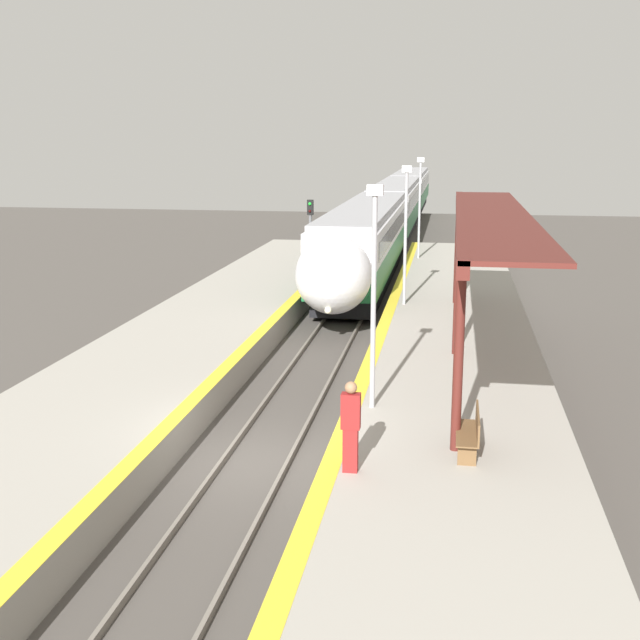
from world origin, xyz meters
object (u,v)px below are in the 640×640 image
railway_signal (310,234)px  lamppost_far (420,201)px  person_waiting (351,425)px  train (394,207)px  lamppost_near (374,283)px  platform_bench (471,432)px  lamppost_mid (406,226)px

railway_signal → lamppost_far: 6.97m
person_waiting → lamppost_far: (0.03, 27.70, 2.04)m
train → lamppost_near: (2.38, -38.97, 1.62)m
lamppost_near → lamppost_far: bearing=90.0°
lamppost_near → lamppost_far: size_ratio=1.00×
train → platform_bench: 41.75m
lamppost_near → person_waiting: bearing=-90.5°
lamppost_far → person_waiting: bearing=-90.1°
lamppost_far → platform_bench: bearing=-85.2°
railway_signal → lamppost_near: bearing=-75.7°
railway_signal → lamppost_near: lamppost_near is taller
railway_signal → lamppost_mid: bearing=-55.8°
railway_signal → person_waiting: bearing=-78.1°
lamppost_near → train: bearing=93.5°
lamppost_near → lamppost_far: same height
platform_bench → lamppost_mid: size_ratio=0.30×
platform_bench → lamppost_mid: lamppost_mid is taller
lamppost_near → lamppost_mid: bearing=90.0°
lamppost_mid → train: bearing=95.0°
person_waiting → train: bearing=93.1°
person_waiting → railway_signal: (-4.83, 22.87, 0.78)m
platform_bench → lamppost_mid: (-2.23, 14.49, 2.49)m
person_waiting → lamppost_mid: size_ratio=0.34×
lamppost_mid → lamppost_far: 11.98m
lamppost_near → lamppost_mid: same height
platform_bench → lamppost_mid: bearing=98.8°
platform_bench → person_waiting: person_waiting is taller
lamppost_mid → lamppost_far: bearing=90.0°
person_waiting → lamppost_far: size_ratio=0.34×
train → person_waiting: train is taller
person_waiting → lamppost_far: 27.78m
person_waiting → platform_bench: bearing=28.5°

